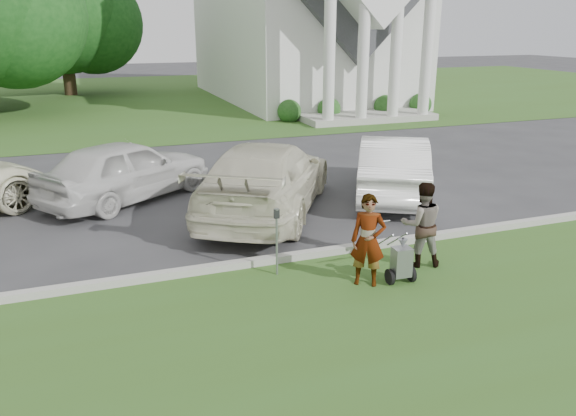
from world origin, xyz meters
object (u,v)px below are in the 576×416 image
car_b (126,170)px  car_c (266,178)px  striping_cart (401,263)px  parking_meter_near (277,234)px  car_d (393,166)px  tree_back (62,16)px  person_right (422,225)px  person_left (368,241)px

car_b → car_c: bearing=-160.7°
striping_cart → parking_meter_near: bearing=154.6°
parking_meter_near → car_d: 5.73m
tree_back → person_right: size_ratio=6.09×
person_right → parking_meter_near: person_right is taller
car_b → parking_meter_near: bearing=165.5°
person_right → parking_meter_near: bearing=6.9°
car_b → car_d: size_ratio=0.97×
striping_cart → person_right: size_ratio=0.60×
person_left → car_c: size_ratio=0.28×
parking_meter_near → car_b: 5.97m
parking_meter_near → car_c: 3.55m
tree_back → parking_meter_near: 30.41m
person_left → tree_back: bearing=130.4°
tree_back → car_c: size_ratio=1.67×
person_left → car_c: 4.33m
person_right → car_c: (-1.70, 3.92, 0.05)m
person_left → striping_cart: bearing=18.1°
person_left → person_right: (1.30, 0.40, -0.01)m
person_left → person_right: person_left is taller
striping_cart → person_right: person_right is taller
car_c → tree_back: bearing=-49.2°
tree_back → person_left: (4.84, -30.83, -3.93)m
person_left → car_b: (-3.40, 6.47, -0.01)m
striping_cart → car_d: size_ratio=0.20×
car_c → car_d: 3.52m
tree_back → parking_meter_near: tree_back is taller
person_right → car_b: (-4.70, 6.07, -0.01)m
striping_cart → person_right: 0.99m
car_d → person_right: bearing=95.8°
tree_back → striping_cart: bearing=-80.1°
parking_meter_near → car_b: car_b is taller
parking_meter_near → car_c: size_ratio=0.22×
parking_meter_near → car_d: (4.42, 3.64, -0.01)m
striping_cart → car_b: bearing=124.0°
striping_cart → parking_meter_near: 2.19m
striping_cart → car_b: car_b is taller
person_right → parking_meter_near: 2.66m
person_right → car_d: (1.81, 4.12, -0.01)m
person_left → car_c: car_c is taller
striping_cart → car_c: (-0.98, 4.45, 0.46)m
striping_cart → car_c: 4.58m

